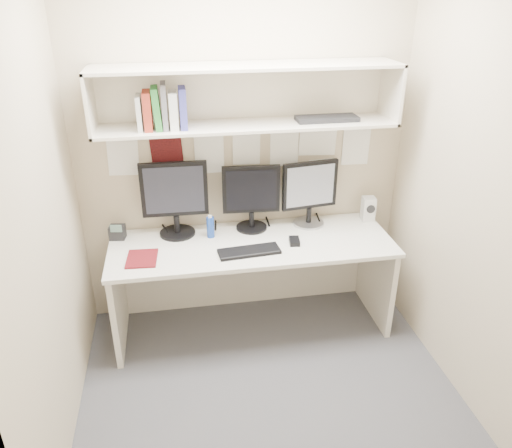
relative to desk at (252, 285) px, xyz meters
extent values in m
cube|color=#46454A|center=(0.00, -0.65, -0.37)|extent=(2.40, 2.00, 0.01)
cube|color=#B8A98D|center=(0.00, 0.35, 0.93)|extent=(2.40, 0.02, 2.60)
cube|color=#B8A98D|center=(0.00, -1.65, 0.93)|extent=(2.40, 0.02, 2.60)
cube|color=#B8A98D|center=(-1.20, -0.65, 0.93)|extent=(0.02, 2.00, 2.60)
cube|color=#B8A98D|center=(1.20, -0.65, 0.93)|extent=(0.02, 2.00, 2.60)
cube|color=silver|center=(0.00, -0.01, 0.35)|extent=(2.00, 0.70, 0.03)
cube|color=beige|center=(0.00, 0.32, -0.02)|extent=(1.96, 0.02, 0.70)
cube|color=beige|center=(0.00, 0.16, 1.16)|extent=(2.00, 0.38, 0.02)
cube|color=beige|center=(0.00, 0.16, 1.54)|extent=(2.00, 0.38, 0.02)
cube|color=beige|center=(0.00, 0.34, 1.35)|extent=(2.00, 0.02, 0.40)
cube|color=beige|center=(-0.99, 0.16, 1.35)|extent=(0.02, 0.38, 0.40)
cube|color=beige|center=(0.99, 0.16, 1.35)|extent=(0.02, 0.38, 0.40)
cylinder|color=black|center=(-0.52, 0.21, 0.37)|extent=(0.26, 0.26, 0.02)
cylinder|color=black|center=(-0.52, 0.21, 0.45)|extent=(0.04, 0.04, 0.13)
cube|color=black|center=(-0.52, 0.22, 0.71)|extent=(0.47, 0.05, 0.40)
cube|color=black|center=(-0.52, 0.20, 0.71)|extent=(0.41, 0.01, 0.34)
cylinder|color=black|center=(0.03, 0.21, 0.37)|extent=(0.23, 0.23, 0.02)
cylinder|color=black|center=(0.03, 0.21, 0.44)|extent=(0.04, 0.04, 0.11)
cube|color=black|center=(0.03, 0.22, 0.67)|extent=(0.42, 0.06, 0.36)
cube|color=black|center=(0.03, 0.20, 0.67)|extent=(0.37, 0.03, 0.30)
cylinder|color=#A5A5AA|center=(0.47, 0.21, 0.37)|extent=(0.23, 0.23, 0.02)
cylinder|color=black|center=(0.47, 0.21, 0.44)|extent=(0.04, 0.04, 0.12)
cube|color=black|center=(0.47, 0.22, 0.68)|extent=(0.42, 0.09, 0.36)
cube|color=#ADADB2|center=(0.47, 0.20, 0.68)|extent=(0.37, 0.06, 0.31)
cube|color=black|center=(-0.04, -0.16, 0.37)|extent=(0.43, 0.19, 0.02)
cube|color=black|center=(0.29, -0.08, 0.38)|extent=(0.08, 0.12, 0.03)
cube|color=beige|center=(0.94, 0.20, 0.46)|extent=(0.10, 0.10, 0.19)
cylinder|color=black|center=(0.94, 0.15, 0.48)|extent=(0.07, 0.01, 0.07)
cylinder|color=#163997|center=(-0.28, 0.12, 0.44)|extent=(0.05, 0.05, 0.16)
cylinder|color=white|center=(-0.28, 0.12, 0.52)|extent=(0.03, 0.03, 0.02)
cube|color=#5E1015|center=(-0.76, -0.13, 0.37)|extent=(0.21, 0.25, 0.01)
cube|color=black|center=(-0.94, 0.21, 0.41)|extent=(0.12, 0.10, 0.10)
cube|color=#4C6659|center=(-0.94, 0.17, 0.47)|extent=(0.08, 0.02, 0.05)
cube|color=#B7B8B2|center=(-0.70, 0.12, 1.28)|extent=(0.03, 0.18, 0.22)
cube|color=maroon|center=(-0.64, 0.12, 1.29)|extent=(0.05, 0.18, 0.24)
cube|color=#25702B|center=(-0.59, 0.12, 1.31)|extent=(0.04, 0.18, 0.26)
cube|color=#58565C|center=(-0.54, 0.12, 1.32)|extent=(0.03, 0.18, 0.29)
cube|color=silver|center=(-0.48, 0.12, 1.29)|extent=(0.05, 0.18, 0.23)
cube|color=navy|center=(-0.42, 0.12, 1.30)|extent=(0.04, 0.18, 0.26)
cube|color=black|center=(0.54, 0.14, 1.19)|extent=(0.42, 0.16, 0.03)
camera|label=1|loc=(-0.50, -3.09, 2.03)|focal=35.00mm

